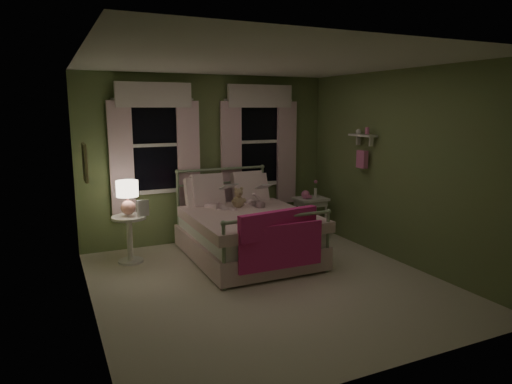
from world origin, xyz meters
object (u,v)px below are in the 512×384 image
child_left (216,187)px  table_lamp (127,194)px  nightstand_left (129,233)px  child_right (251,187)px  bed (246,231)px  teddy_bear (238,199)px  nightstand_right (311,204)px

child_left → table_lamp: (-1.25, 0.04, -0.01)m
child_left → nightstand_left: child_left is taller
child_left → nightstand_left: bearing=-27.7°
child_right → bed: bearing=58.5°
child_right → nightstand_left: child_right is taller
teddy_bear → child_right: bearing=29.5°
child_right → teddy_bear: 0.35m
nightstand_left → nightstand_right: size_ratio=1.02×
nightstand_left → child_right: bearing=-1.2°
child_left → child_right: 0.56m
nightstand_left → bed: bearing=-16.8°
bed → nightstand_left: 1.60m
child_right → table_lamp: bearing=0.8°
child_left → teddy_bear: size_ratio=2.56×
bed → teddy_bear: bed is taller
child_left → nightstand_left: (-1.25, 0.04, -0.54)m
table_lamp → nightstand_right: bearing=1.4°
nightstand_left → nightstand_right: bearing=1.4°
bed → teddy_bear: size_ratio=6.66×
nightstand_right → table_lamp: bearing=-178.6°
teddy_bear → nightstand_right: (1.39, 0.27, -0.24)m
bed → nightstand_right: bed is taller
child_left → table_lamp: size_ratio=1.68×
bed → nightstand_right: (1.39, 0.53, 0.17)m
bed → nightstand_right: size_ratio=3.18×
child_right → nightstand_right: child_right is taller
bed → table_lamp: (-1.53, 0.46, 0.57)m
nightstand_left → nightstand_right: same height
teddy_bear → nightstand_left: (-1.53, 0.20, -0.37)m
child_right → teddy_bear: (-0.28, -0.16, -0.13)m
child_right → child_left: bearing=2.1°
child_right → nightstand_right: size_ratio=1.11×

